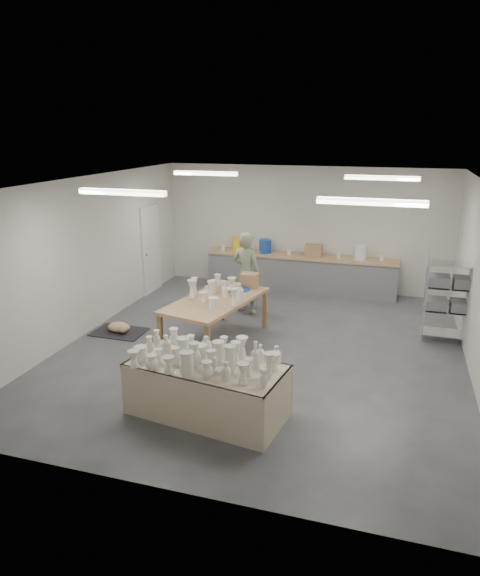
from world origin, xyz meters
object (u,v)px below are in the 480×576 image
(work_table, at_px, (219,297))
(drying_table, at_px, (207,386))
(potter, at_px, (247,273))
(red_stool, at_px, (250,295))

(work_table, bearing_deg, drying_table, -62.17)
(potter, relative_size, red_stool, 4.69)
(drying_table, distance_m, potter, 4.25)
(potter, height_order, red_stool, potter)
(red_stool, bearing_deg, drying_table, -81.72)
(red_stool, bearing_deg, work_table, -92.03)
(potter, xyz_separation_m, red_stool, (0.00, 0.27, -0.59))
(work_table, xyz_separation_m, red_stool, (0.07, 1.85, -0.55))
(drying_table, relative_size, red_stool, 6.03)
(work_table, distance_m, red_stool, 1.93)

